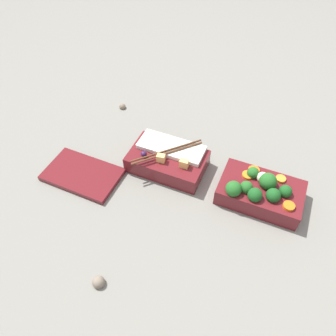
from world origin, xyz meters
The scene contains 6 objects.
ground_plane centered at (0.00, 0.00, 0.00)m, with size 3.00×3.00×0.00m, color slate.
bento_tray_vegetable centered at (-0.13, 0.00, 0.03)m, with size 0.20×0.13×0.08m.
bento_tray_rice centered at (0.12, -0.01, 0.03)m, with size 0.20×0.15×0.07m.
bento_lid centered at (0.32, 0.11, 0.01)m, with size 0.20×0.12×0.01m, color maroon.
pebble_0 centered at (0.13, 0.35, 0.01)m, with size 0.03×0.03×0.03m, color #7A6B5B.
pebble_1 centered at (0.37, -0.19, 0.01)m, with size 0.02×0.02×0.02m, color #7A6B5B.
Camera 1 is at (-0.12, 0.55, 0.68)m, focal length 35.00 mm.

